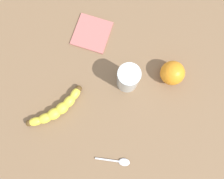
% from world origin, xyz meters
% --- Properties ---
extents(wooden_tabletop, '(1.20, 1.20, 0.03)m').
position_xyz_m(wooden_tabletop, '(0.00, 0.00, 0.01)').
color(wooden_tabletop, brown).
rests_on(wooden_tabletop, ground).
extents(banana, '(0.22, 0.07, 0.04)m').
position_xyz_m(banana, '(0.16, -0.07, 0.05)').
color(banana, yellow).
rests_on(banana, wooden_tabletop).
extents(smoothie_glass, '(0.07, 0.07, 0.11)m').
position_xyz_m(smoothie_glass, '(-0.08, 0.02, 0.09)').
color(smoothie_glass, silver).
rests_on(smoothie_glass, wooden_tabletop).
extents(orange_fruit, '(0.08, 0.08, 0.08)m').
position_xyz_m(orange_fruit, '(-0.20, 0.10, 0.07)').
color(orange_fruit, orange).
rests_on(orange_fruit, wooden_tabletop).
extents(teaspoon, '(0.08, 0.10, 0.01)m').
position_xyz_m(teaspoon, '(0.11, 0.20, 0.03)').
color(teaspoon, silver).
rests_on(teaspoon, wooden_tabletop).
extents(folded_napkin, '(0.17, 0.17, 0.01)m').
position_xyz_m(folded_napkin, '(-0.11, -0.20, 0.03)').
color(folded_napkin, '#BC6660').
rests_on(folded_napkin, wooden_tabletop).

